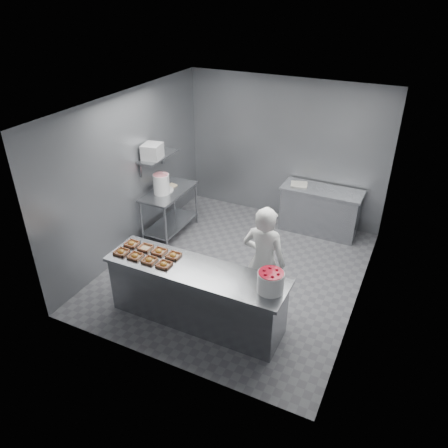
{
  "coord_description": "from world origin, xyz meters",
  "views": [
    {
      "loc": [
        2.46,
        -5.54,
        4.37
      ],
      "look_at": [
        -0.12,
        -0.2,
        0.98
      ],
      "focal_mm": 35.0,
      "sensor_mm": 36.0,
      "label": 1
    }
  ],
  "objects_px": {
    "tray_4": "(132,243)",
    "glaze_bucket": "(161,184)",
    "prep_table": "(170,205)",
    "tray_5": "(145,248)",
    "tray_0": "(121,252)",
    "appliance": "(152,151)",
    "tray_2": "(149,260)",
    "tray_6": "(159,251)",
    "strawberry_tub": "(271,281)",
    "tray_3": "(164,264)",
    "tray_7": "(173,255)",
    "back_counter": "(320,210)",
    "tray_1": "(135,256)",
    "worker": "(264,262)",
    "service_counter": "(196,295)"
  },
  "relations": [
    {
      "from": "tray_4",
      "to": "glaze_bucket",
      "type": "height_order",
      "value": "glaze_bucket"
    },
    {
      "from": "prep_table",
      "to": "tray_5",
      "type": "relative_size",
      "value": 6.4
    },
    {
      "from": "tray_0",
      "to": "appliance",
      "type": "xyz_separation_m",
      "value": [
        -0.68,
        1.9,
        0.77
      ]
    },
    {
      "from": "tray_0",
      "to": "tray_5",
      "type": "xyz_separation_m",
      "value": [
        0.24,
        0.25,
        -0.0
      ]
    },
    {
      "from": "tray_2",
      "to": "glaze_bucket",
      "type": "bearing_deg",
      "value": 118.31
    },
    {
      "from": "tray_0",
      "to": "tray_6",
      "type": "xyz_separation_m",
      "value": [
        0.48,
        0.25,
        0.0
      ]
    },
    {
      "from": "tray_5",
      "to": "strawberry_tub",
      "type": "bearing_deg",
      "value": -3.45
    },
    {
      "from": "tray_0",
      "to": "prep_table",
      "type": "bearing_deg",
      "value": 103.8
    },
    {
      "from": "tray_0",
      "to": "tray_3",
      "type": "height_order",
      "value": "same"
    },
    {
      "from": "tray_2",
      "to": "tray_7",
      "type": "bearing_deg",
      "value": 45.79
    },
    {
      "from": "tray_2",
      "to": "tray_4",
      "type": "height_order",
      "value": "same"
    },
    {
      "from": "tray_4",
      "to": "tray_6",
      "type": "xyz_separation_m",
      "value": [
        0.48,
        0.0,
        0.0
      ]
    },
    {
      "from": "prep_table",
      "to": "tray_0",
      "type": "relative_size",
      "value": 6.4
    },
    {
      "from": "back_counter",
      "to": "tray_1",
      "type": "height_order",
      "value": "tray_1"
    },
    {
      "from": "tray_1",
      "to": "tray_5",
      "type": "xyz_separation_m",
      "value": [
        0.0,
        0.25,
        -0.0
      ]
    },
    {
      "from": "prep_table",
      "to": "tray_5",
      "type": "distance_m",
      "value": 2.0
    },
    {
      "from": "worker",
      "to": "glaze_bucket",
      "type": "distance_m",
      "value": 2.75
    },
    {
      "from": "tray_0",
      "to": "appliance",
      "type": "distance_m",
      "value": 2.16
    },
    {
      "from": "tray_4",
      "to": "tray_6",
      "type": "distance_m",
      "value": 0.48
    },
    {
      "from": "prep_table",
      "to": "strawberry_tub",
      "type": "height_order",
      "value": "strawberry_tub"
    },
    {
      "from": "tray_6",
      "to": "strawberry_tub",
      "type": "bearing_deg",
      "value": -3.91
    },
    {
      "from": "tray_5",
      "to": "tray_6",
      "type": "height_order",
      "value": "tray_6"
    },
    {
      "from": "strawberry_tub",
      "to": "tray_5",
      "type": "bearing_deg",
      "value": 176.55
    },
    {
      "from": "prep_table",
      "to": "tray_4",
      "type": "distance_m",
      "value": 1.92
    },
    {
      "from": "prep_table",
      "to": "tray_4",
      "type": "xyz_separation_m",
      "value": [
        0.51,
        -1.83,
        0.33
      ]
    },
    {
      "from": "glaze_bucket",
      "to": "appliance",
      "type": "height_order",
      "value": "appliance"
    },
    {
      "from": "tray_5",
      "to": "tray_6",
      "type": "bearing_deg",
      "value": -0.0
    },
    {
      "from": "tray_1",
      "to": "tray_6",
      "type": "relative_size",
      "value": 1.0
    },
    {
      "from": "tray_1",
      "to": "glaze_bucket",
      "type": "height_order",
      "value": "glaze_bucket"
    },
    {
      "from": "tray_1",
      "to": "tray_5",
      "type": "bearing_deg",
      "value": 89.3
    },
    {
      "from": "tray_0",
      "to": "appliance",
      "type": "bearing_deg",
      "value": 109.63
    },
    {
      "from": "tray_3",
      "to": "tray_7",
      "type": "height_order",
      "value": "same"
    },
    {
      "from": "tray_1",
      "to": "appliance",
      "type": "height_order",
      "value": "appliance"
    },
    {
      "from": "tray_0",
      "to": "tray_1",
      "type": "relative_size",
      "value": 1.0
    },
    {
      "from": "tray_2",
      "to": "tray_6",
      "type": "xyz_separation_m",
      "value": [
        0.0,
        0.25,
        0.0
      ]
    },
    {
      "from": "prep_table",
      "to": "tray_0",
      "type": "bearing_deg",
      "value": -76.2
    },
    {
      "from": "strawberry_tub",
      "to": "appliance",
      "type": "height_order",
      "value": "appliance"
    },
    {
      "from": "tray_5",
      "to": "worker",
      "type": "distance_m",
      "value": 1.73
    },
    {
      "from": "tray_3",
      "to": "tray_5",
      "type": "relative_size",
      "value": 1.0
    },
    {
      "from": "back_counter",
      "to": "tray_1",
      "type": "relative_size",
      "value": 8.01
    },
    {
      "from": "tray_3",
      "to": "worker",
      "type": "bearing_deg",
      "value": 31.41
    },
    {
      "from": "tray_6",
      "to": "tray_5",
      "type": "bearing_deg",
      "value": 180.0
    },
    {
      "from": "tray_6",
      "to": "tray_7",
      "type": "height_order",
      "value": "same"
    },
    {
      "from": "tray_0",
      "to": "glaze_bucket",
      "type": "distance_m",
      "value": 2.01
    },
    {
      "from": "tray_1",
      "to": "tray_6",
      "type": "height_order",
      "value": "same"
    },
    {
      "from": "back_counter",
      "to": "tray_3",
      "type": "distance_m",
      "value": 3.65
    },
    {
      "from": "tray_5",
      "to": "worker",
      "type": "height_order",
      "value": "worker"
    },
    {
      "from": "service_counter",
      "to": "tray_7",
      "type": "relative_size",
      "value": 13.88
    },
    {
      "from": "tray_1",
      "to": "worker",
      "type": "distance_m",
      "value": 1.82
    },
    {
      "from": "tray_4",
      "to": "tray_5",
      "type": "xyz_separation_m",
      "value": [
        0.24,
        0.0,
        -0.0
      ]
    }
  ]
}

